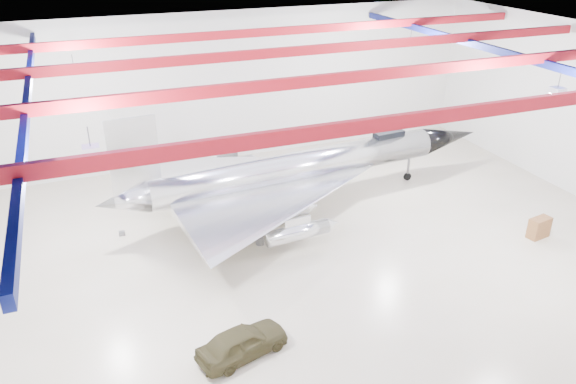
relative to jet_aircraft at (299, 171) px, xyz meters
name	(u,v)px	position (x,y,z in m)	size (l,w,h in m)	color
floor	(299,252)	(-2.24, -5.40, -2.41)	(40.00, 40.00, 0.00)	#BAAF94
wall_back	(221,88)	(-2.24, 9.60, 3.09)	(40.00, 40.00, 0.00)	silver
ceiling	(300,52)	(-2.24, -5.40, 8.59)	(40.00, 40.00, 0.00)	#0A0F38
ceiling_structure	(300,66)	(-2.24, -5.40, 7.92)	(39.50, 29.50, 1.08)	maroon
jet_aircraft	(299,171)	(0.00, 0.00, 0.00)	(26.91, 16.62, 7.33)	silver
jeep	(242,342)	(-7.55, -12.09, -1.73)	(1.60, 3.98, 1.36)	#3B361D
desk	(539,228)	(11.34, -8.91, -1.80)	(1.33, 0.66, 1.22)	brown
crate_ply	(235,218)	(-4.46, -0.61, -2.24)	(0.48, 0.38, 0.34)	olive
toolbox_red	(187,204)	(-6.79, 2.34, -2.23)	(0.50, 0.40, 0.35)	maroon
engine_drum	(260,241)	(-3.94, -3.77, -2.19)	(0.49, 0.49, 0.44)	#59595B
crate_small	(122,233)	(-11.11, 0.14, -2.29)	(0.34, 0.27, 0.24)	#59595B
oil_barrel	(251,223)	(-3.73, -1.58, -2.20)	(0.58, 0.47, 0.41)	olive
spares_box	(280,178)	(0.22, 3.91, -2.20)	(0.45, 0.45, 0.40)	#59595B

